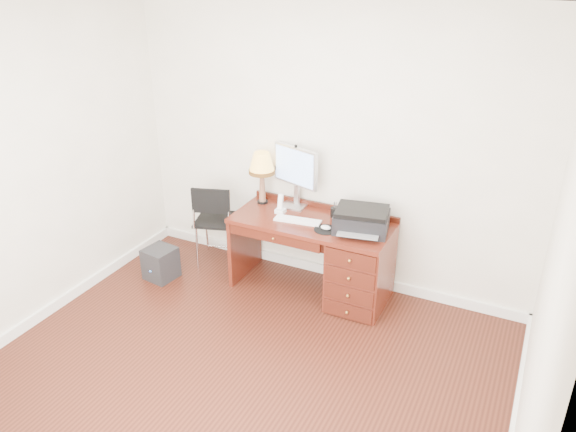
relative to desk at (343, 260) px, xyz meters
The scene contains 12 objects.
ground 1.50m from the desk, 102.93° to the right, with size 4.00×4.00×0.00m, color black.
room_shell 0.91m from the desk, 112.63° to the right, with size 4.00×4.00×4.00m.
desk is the anchor object (origin of this frame).
monitor 0.97m from the desk, 159.51° to the left, with size 0.51×0.25×0.60m.
keyboard 0.56m from the desk, behind, with size 0.44×0.12×0.02m, color white.
mouse_pad 0.40m from the desk, 137.57° to the right, with size 0.21×0.21×0.04m.
printer 0.47m from the desk, ahead, with size 0.53×0.45×0.21m.
leg_lamp 1.19m from the desk, behind, with size 0.26×0.26×0.52m.
phone 0.77m from the desk, behind, with size 0.09×0.09×0.19m.
pen_cup 0.45m from the desk, 135.78° to the left, with size 0.08×0.08×0.10m, color black.
chair 1.45m from the desk, behind, with size 0.54×0.54×0.91m.
equipment_box 1.86m from the desk, 165.44° to the right, with size 0.28×0.28×0.33m, color black.
Camera 1 is at (1.85, -2.91, 3.02)m, focal length 35.00 mm.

